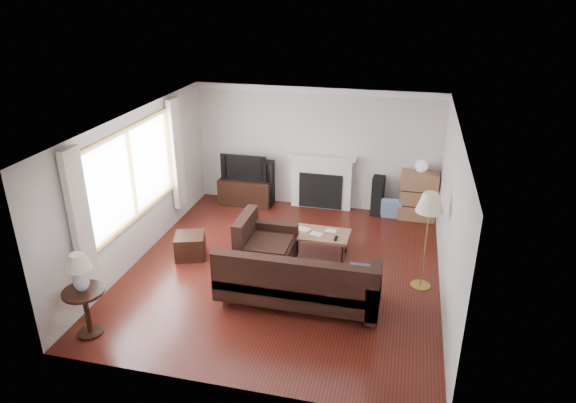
% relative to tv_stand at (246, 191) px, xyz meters
% --- Properties ---
extents(room, '(5.10, 5.60, 2.54)m').
position_rel_tv_stand_xyz_m(room, '(1.44, -2.47, 0.97)').
color(room, '#4B1710').
rests_on(room, ground).
extents(window, '(0.12, 2.74, 1.54)m').
position_rel_tv_stand_xyz_m(window, '(-1.01, -2.67, 1.27)').
color(window, olive).
rests_on(window, room).
extents(curtain_near, '(0.10, 0.35, 2.10)m').
position_rel_tv_stand_xyz_m(curtain_near, '(-0.96, -4.19, 1.12)').
color(curtain_near, silver).
rests_on(curtain_near, room).
extents(curtain_far, '(0.10, 0.35, 2.10)m').
position_rel_tv_stand_xyz_m(curtain_far, '(-0.96, -1.15, 1.12)').
color(curtain_far, silver).
rests_on(curtain_far, room).
extents(fireplace, '(1.40, 0.26, 1.15)m').
position_rel_tv_stand_xyz_m(fireplace, '(1.59, 0.17, 0.30)').
color(fireplace, white).
rests_on(fireplace, room).
extents(tv_stand, '(1.11, 0.50, 0.55)m').
position_rel_tv_stand_xyz_m(tv_stand, '(0.00, 0.00, 0.00)').
color(tv_stand, black).
rests_on(tv_stand, ground).
extents(television, '(0.98, 0.13, 0.57)m').
position_rel_tv_stand_xyz_m(television, '(0.00, 0.00, 0.56)').
color(television, black).
rests_on(television, tv_stand).
extents(speaker_left, '(0.28, 0.33, 0.95)m').
position_rel_tv_stand_xyz_m(speaker_left, '(0.45, 0.08, 0.20)').
color(speaker_left, black).
rests_on(speaker_left, ground).
extents(speaker_right, '(0.25, 0.29, 0.82)m').
position_rel_tv_stand_xyz_m(speaker_right, '(2.76, 0.08, 0.13)').
color(speaker_right, black).
rests_on(speaker_right, ground).
extents(bookshelf, '(0.72, 0.34, 1.00)m').
position_rel_tv_stand_xyz_m(bookshelf, '(3.55, 0.06, 0.22)').
color(bookshelf, '#906142').
rests_on(bookshelf, ground).
extents(globe_lamp, '(0.24, 0.24, 0.24)m').
position_rel_tv_stand_xyz_m(globe_lamp, '(3.55, 0.06, 0.84)').
color(globe_lamp, white).
rests_on(globe_lamp, bookshelf).
extents(sectional_sofa, '(2.57, 1.88, 0.83)m').
position_rel_tv_stand_xyz_m(sectional_sofa, '(1.87, -3.31, 0.14)').
color(sectional_sofa, black).
rests_on(sectional_sofa, ground).
extents(coffee_table, '(1.11, 0.62, 0.43)m').
position_rel_tv_stand_xyz_m(coffee_table, '(1.87, -1.85, -0.06)').
color(coffee_table, brown).
rests_on(coffee_table, ground).
extents(footstool, '(0.62, 0.62, 0.42)m').
position_rel_tv_stand_xyz_m(footstool, '(-0.23, -2.43, -0.07)').
color(footstool, black).
rests_on(footstool, ground).
extents(floor_lamp, '(0.54, 0.54, 1.58)m').
position_rel_tv_stand_xyz_m(floor_lamp, '(3.64, -2.47, 0.51)').
color(floor_lamp, '#AE8B3C').
rests_on(floor_lamp, ground).
extents(side_table, '(0.55, 0.55, 0.68)m').
position_rel_tv_stand_xyz_m(side_table, '(-0.71, -4.70, 0.06)').
color(side_table, black).
rests_on(side_table, ground).
extents(table_lamp, '(0.33, 0.33, 0.53)m').
position_rel_tv_stand_xyz_m(table_lamp, '(-0.71, -4.70, 0.67)').
color(table_lamp, silver).
rests_on(table_lamp, side_table).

